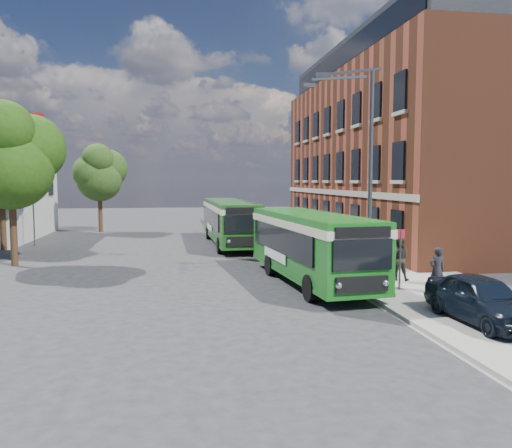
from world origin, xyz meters
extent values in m
plane|color=#272729|center=(0.00, 0.00, 0.00)|extent=(120.00, 120.00, 0.00)
cube|color=gray|center=(7.00, 8.00, 0.07)|extent=(6.00, 48.00, 0.15)
cube|color=beige|center=(3.95, 8.00, 0.01)|extent=(0.12, 48.00, 0.01)
cube|color=brown|center=(14.00, 12.00, 6.00)|extent=(12.00, 26.00, 12.00)
cube|color=#B1A495|center=(7.96, 12.00, 3.60)|extent=(0.12, 26.00, 0.35)
cube|color=black|center=(14.00, 12.00, 13.10)|extent=(10.80, 24.80, 2.20)
cube|color=black|center=(8.57, 12.00, 13.10)|extent=(0.08, 24.00, 1.40)
cylinder|color=#3D3F43|center=(-12.50, 13.00, 4.50)|extent=(0.10, 0.10, 9.00)
cube|color=#A11218|center=(-12.05, 13.00, 8.60)|extent=(0.90, 0.02, 0.60)
cylinder|color=#3D3F43|center=(5.20, -2.00, 0.15)|extent=(0.44, 0.44, 0.30)
cylinder|color=#3D3F43|center=(5.20, -2.00, 4.50)|extent=(0.18, 0.18, 9.00)
cube|color=#3D3F43|center=(3.96, -2.60, 8.80)|extent=(2.58, 0.46, 0.37)
cube|color=#3D3F43|center=(3.96, -1.40, 8.80)|extent=(2.58, 0.46, 0.37)
cube|color=#3D3F43|center=(2.73, -3.08, 8.55)|extent=(0.55, 0.22, 0.16)
cube|color=#3D3F43|center=(2.73, -0.92, 8.55)|extent=(0.55, 0.22, 0.16)
cylinder|color=#3D3F43|center=(5.60, -4.20, 1.25)|extent=(0.08, 0.08, 2.50)
cube|color=red|center=(5.60, -4.20, 2.35)|extent=(0.35, 0.04, 0.35)
cube|color=#17661A|center=(2.64, -1.73, 1.77)|extent=(3.41, 10.04, 2.45)
cube|color=#17661A|center=(2.64, -1.73, 0.50)|extent=(3.46, 10.09, 0.14)
cube|color=black|center=(1.33, -1.55, 1.90)|extent=(0.83, 8.02, 1.10)
cube|color=black|center=(3.88, -1.31, 1.90)|extent=(0.83, 8.02, 1.10)
cube|color=beige|center=(2.64, -1.73, 2.60)|extent=(3.48, 10.11, 0.32)
cube|color=#17661A|center=(2.64, -1.73, 2.96)|extent=(3.30, 9.93, 0.12)
cube|color=black|center=(3.10, -6.67, 1.95)|extent=(2.15, 0.28, 1.05)
cube|color=black|center=(3.10, -6.68, 2.70)|extent=(2.00, 0.27, 0.38)
cube|color=black|center=(3.10, -6.68, 0.95)|extent=(1.90, 0.26, 0.55)
sphere|color=silver|center=(2.25, -6.73, 0.95)|extent=(0.26, 0.26, 0.26)
sphere|color=silver|center=(3.95, -6.58, 0.95)|extent=(0.26, 0.26, 0.26)
cube|color=black|center=(2.17, 3.20, 2.00)|extent=(2.00, 0.27, 0.90)
cube|color=white|center=(1.26, -0.86, 1.15)|extent=(0.34, 3.19, 0.45)
cylinder|color=black|center=(1.77, -4.95, 0.50)|extent=(0.37, 1.02, 1.00)
cylinder|color=black|center=(4.09, -4.73, 0.50)|extent=(0.37, 1.02, 1.00)
cylinder|color=black|center=(1.27, 0.27, 0.50)|extent=(0.37, 1.02, 1.00)
cylinder|color=black|center=(3.60, 0.49, 0.50)|extent=(0.37, 1.02, 1.00)
cube|color=#1E521A|center=(0.60, 11.91, 1.77)|extent=(2.81, 12.31, 2.45)
cube|color=#1E521A|center=(0.60, 11.91, 0.50)|extent=(2.85, 12.35, 0.14)
cube|color=black|center=(-0.69, 12.17, 1.90)|extent=(0.35, 10.45, 1.10)
cube|color=black|center=(1.87, 12.24, 1.90)|extent=(0.35, 10.45, 1.10)
cube|color=beige|center=(0.60, 11.91, 2.60)|extent=(2.87, 12.37, 0.32)
cube|color=#1E521A|center=(0.60, 11.91, 2.96)|extent=(2.71, 12.20, 0.12)
cube|color=black|center=(0.76, 5.76, 1.95)|extent=(2.15, 0.13, 1.05)
cube|color=black|center=(0.76, 5.75, 2.70)|extent=(2.00, 0.13, 0.38)
cube|color=black|center=(0.76, 5.75, 0.95)|extent=(1.90, 0.13, 0.55)
sphere|color=silver|center=(-0.09, 5.74, 0.95)|extent=(0.26, 0.26, 0.26)
sphere|color=silver|center=(1.61, 5.79, 0.95)|extent=(0.26, 0.26, 0.26)
cube|color=black|center=(0.44, 18.06, 2.00)|extent=(2.00, 0.13, 0.90)
cube|color=white|center=(-0.72, 12.87, 1.15)|extent=(0.12, 3.20, 0.45)
cylinder|color=black|center=(-0.46, 7.55, 0.50)|extent=(0.31, 1.01, 1.00)
cylinder|color=black|center=(1.88, 7.61, 0.50)|extent=(0.31, 1.01, 1.00)
cylinder|color=black|center=(-0.65, 15.20, 0.50)|extent=(0.31, 1.01, 1.00)
cylinder|color=black|center=(1.68, 15.26, 0.50)|extent=(0.31, 1.01, 1.00)
imported|color=black|center=(6.03, -8.87, 0.87)|extent=(1.91, 4.32, 1.44)
imported|color=black|center=(6.74, -4.98, 1.03)|extent=(0.66, 0.46, 1.76)
imported|color=black|center=(6.37, -2.44, 1.08)|extent=(1.12, 1.02, 1.86)
cylinder|color=#342313|center=(-11.36, 4.95, 1.79)|extent=(0.36, 0.36, 3.58)
sphere|color=#21420F|center=(-11.36, 4.95, 5.05)|extent=(4.23, 4.23, 4.23)
sphere|color=#21420F|center=(-10.55, 5.60, 6.10)|extent=(3.58, 3.58, 3.58)
sphere|color=#21420F|center=(-11.36, 4.13, 6.92)|extent=(2.93, 2.93, 2.93)
cylinder|color=#342313|center=(-13.94, 11.40, 1.62)|extent=(0.36, 0.36, 3.23)
sphere|color=#234D15|center=(-13.94, 11.40, 4.56)|extent=(3.82, 3.82, 3.82)
sphere|color=#234D15|center=(-13.20, 11.99, 5.51)|extent=(3.23, 3.23, 3.23)
cylinder|color=#342313|center=(-9.49, 22.10, 1.61)|extent=(0.36, 0.36, 3.21)
sphere|color=#274116|center=(-9.49, 22.10, 4.52)|extent=(3.79, 3.79, 3.79)
sphere|color=#274116|center=(-8.76, 22.69, 5.47)|extent=(3.21, 3.21, 3.21)
sphere|color=#274116|center=(-10.15, 21.59, 5.11)|extent=(2.92, 2.92, 2.92)
sphere|color=#274116|center=(-9.49, 21.37, 6.20)|extent=(2.63, 2.63, 2.63)
camera|label=1|loc=(-3.03, -22.36, 4.43)|focal=35.00mm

